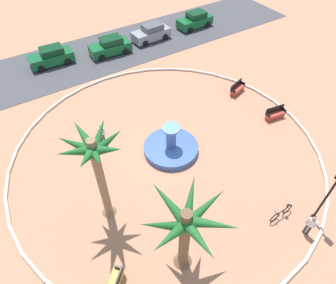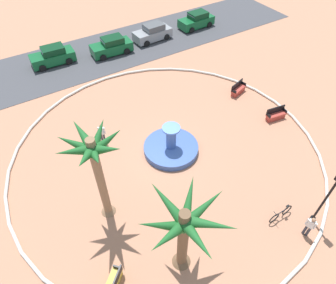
# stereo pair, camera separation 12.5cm
# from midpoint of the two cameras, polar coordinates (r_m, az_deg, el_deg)

# --- Properties ---
(ground_plane) EXTENTS (80.00, 80.00, 0.00)m
(ground_plane) POSITION_cam_midpoint_polar(r_m,az_deg,el_deg) (20.77, -0.41, -2.05)
(ground_plane) COLOR tan
(plaza_curb) EXTENTS (21.04, 21.04, 0.20)m
(plaza_curb) POSITION_cam_midpoint_polar(r_m,az_deg,el_deg) (20.70, -0.42, -1.86)
(plaza_curb) COLOR silver
(plaza_curb) RESTS_ON ground
(street_asphalt) EXTENTS (48.00, 8.00, 0.03)m
(street_asphalt) POSITION_cam_midpoint_polar(r_m,az_deg,el_deg) (31.71, -15.47, 15.19)
(street_asphalt) COLOR #424247
(street_asphalt) RESTS_ON ground
(fountain) EXTENTS (3.76, 3.76, 2.19)m
(fountain) POSITION_cam_midpoint_polar(r_m,az_deg,el_deg) (20.69, 0.39, -1.03)
(fountain) COLOR #38569E
(fountain) RESTS_ON ground
(palm_tree_near_fountain) EXTENTS (3.28, 3.35, 6.24)m
(palm_tree_near_fountain) POSITION_cam_midpoint_polar(r_m,az_deg,el_deg) (14.56, -13.92, -3.21)
(palm_tree_near_fountain) COLOR #8E6B4C
(palm_tree_near_fountain) RESTS_ON ground
(palm_tree_by_curb) EXTENTS (4.28, 4.41, 4.99)m
(palm_tree_by_curb) POSITION_cam_midpoint_polar(r_m,az_deg,el_deg) (13.42, 3.18, -15.73)
(palm_tree_by_curb) COLOR brown
(palm_tree_by_curb) RESTS_ON ground
(bench_west) EXTENTS (1.66, 0.75, 1.00)m
(bench_west) POSITION_cam_midpoint_polar(r_m,az_deg,el_deg) (24.52, 19.51, 4.92)
(bench_west) COLOR #B73D33
(bench_west) RESTS_ON ground
(bench_north) EXTENTS (1.68, 0.93, 1.00)m
(bench_north) POSITION_cam_midpoint_polar(r_m,az_deg,el_deg) (26.30, 12.86, 9.69)
(bench_north) COLOR #B73D33
(bench_north) RESTS_ON ground
(lamppost) EXTENTS (0.32, 0.32, 4.37)m
(lamppost) POSITION_cam_midpoint_polar(r_m,az_deg,el_deg) (17.61, 28.05, -8.60)
(lamppost) COLOR black
(lamppost) RESTS_ON ground
(bicycle_red_frame) EXTENTS (1.72, 0.44, 0.94)m
(bicycle_red_frame) POSITION_cam_midpoint_polar(r_m,az_deg,el_deg) (18.64, 20.50, -12.49)
(bicycle_red_frame) COLOR black
(bicycle_red_frame) RESTS_ON ground
(person_cyclist_helmet) EXTENTS (0.29, 0.51, 1.63)m
(person_cyclist_helmet) POSITION_cam_midpoint_polar(r_m,az_deg,el_deg) (18.17, 25.21, -14.01)
(person_cyclist_helmet) COLOR #33333D
(person_cyclist_helmet) RESTS_ON ground
(person_cyclist_photo) EXTENTS (0.42, 0.38, 1.66)m
(person_cyclist_photo) POSITION_cam_midpoint_polar(r_m,az_deg,el_deg) (21.30, -12.63, 1.64)
(person_cyclist_photo) COLOR #33333D
(person_cyclist_photo) RESTS_ON ground
(parked_car_leftmost) EXTENTS (4.07, 2.05, 1.67)m
(parked_car_leftmost) POSITION_cam_midpoint_polar(r_m,az_deg,el_deg) (31.26, -21.35, 14.85)
(parked_car_leftmost) COLOR #145B2D
(parked_car_leftmost) RESTS_ON ground
(parked_car_second) EXTENTS (4.08, 2.07, 1.67)m
(parked_car_second) POSITION_cam_midpoint_polar(r_m,az_deg,el_deg) (31.46, -11.00, 17.36)
(parked_car_second) COLOR #145B2D
(parked_car_second) RESTS_ON ground
(parked_car_third) EXTENTS (4.07, 2.05, 1.67)m
(parked_car_third) POSITION_cam_midpoint_polar(r_m,az_deg,el_deg) (33.54, -3.32, 19.96)
(parked_car_third) COLOR gray
(parked_car_third) RESTS_ON ground
(parked_car_rightmost) EXTENTS (4.06, 2.03, 1.67)m
(parked_car_rightmost) POSITION_cam_midpoint_polar(r_m,az_deg,el_deg) (36.36, 5.03, 22.02)
(parked_car_rightmost) COLOR #145B2D
(parked_car_rightmost) RESTS_ON ground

